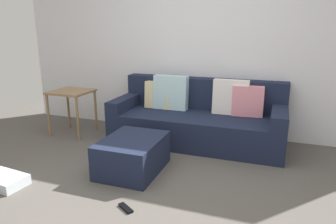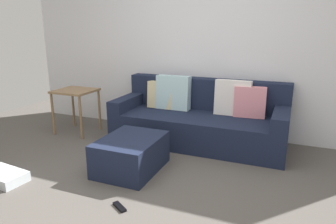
{
  "view_description": "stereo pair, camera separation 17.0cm",
  "coord_description": "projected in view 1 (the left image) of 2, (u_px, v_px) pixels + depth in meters",
  "views": [
    {
      "loc": [
        1.11,
        -2.39,
        1.53
      ],
      "look_at": [
        -0.11,
        0.98,
        0.55
      ],
      "focal_mm": 33.1,
      "sensor_mm": 36.0,
      "label": 1
    },
    {
      "loc": [
        1.26,
        -2.33,
        1.53
      ],
      "look_at": [
        -0.11,
        0.98,
        0.55
      ],
      "focal_mm": 33.1,
      "sensor_mm": 36.0,
      "label": 2
    }
  ],
  "objects": [
    {
      "name": "storage_bin",
      "position": [
        3.0,
        180.0,
        3.12
      ],
      "size": [
        0.51,
        0.33,
        0.1
      ],
      "primitive_type": "cube",
      "rotation": [
        0.0,
        0.0,
        -0.11
      ],
      "color": "silver",
      "rests_on": "ground_plane"
    },
    {
      "name": "remote_near_ottoman",
      "position": [
        126.0,
        208.0,
        2.7
      ],
      "size": [
        0.18,
        0.14,
        0.02
      ],
      "primitive_type": "cube",
      "rotation": [
        0.0,
        0.0,
        -0.56
      ],
      "color": "black",
      "rests_on": "ground_plane"
    },
    {
      "name": "ottoman",
      "position": [
        133.0,
        155.0,
        3.39
      ],
      "size": [
        0.6,
        0.78,
        0.37
      ],
      "primitive_type": "cube",
      "color": "#192138",
      "rests_on": "ground_plane"
    },
    {
      "name": "wall_back",
      "position": [
        200.0,
        38.0,
        4.42
      ],
      "size": [
        5.72,
        0.1,
        2.77
      ],
      "primitive_type": "cube",
      "color": "silver",
      "rests_on": "ground_plane"
    },
    {
      "name": "couch_sectional",
      "position": [
        198.0,
        118.0,
        4.27
      ],
      "size": [
        2.3,
        0.92,
        0.89
      ],
      "color": "#192138",
      "rests_on": "ground_plane"
    },
    {
      "name": "side_table",
      "position": [
        71.0,
        98.0,
        4.51
      ],
      "size": [
        0.56,
        0.51,
        0.65
      ],
      "color": "olive",
      "rests_on": "ground_plane"
    },
    {
      "name": "ground_plane",
      "position": [
        143.0,
        195.0,
        2.93
      ],
      "size": [
        7.43,
        7.43,
        0.0
      ],
      "primitive_type": "plane",
      "color": "#544F49"
    }
  ]
}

